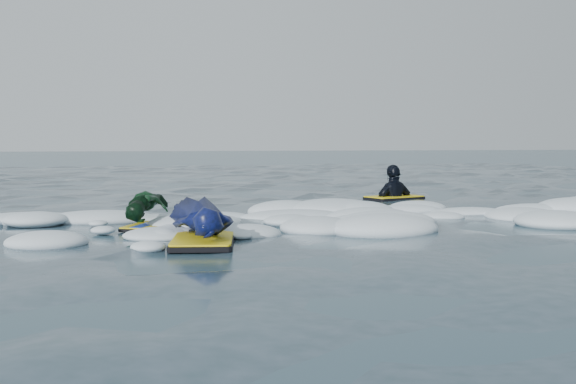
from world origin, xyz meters
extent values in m
plane|color=#1C3845|center=(0.00, 0.00, 0.00)|extent=(120.00, 120.00, 0.00)
cube|color=black|center=(-0.47, -0.74, 0.04)|extent=(0.75, 1.16, 0.05)
cube|color=yellow|center=(-0.47, -0.74, 0.07)|extent=(0.73, 1.13, 0.02)
imported|color=navy|center=(-0.47, -0.49, 0.24)|extent=(0.63, 1.63, 0.39)
cube|color=black|center=(-0.99, 0.66, 0.03)|extent=(0.65, 0.82, 0.04)
cube|color=yellow|center=(-0.99, 0.66, 0.05)|extent=(0.63, 0.80, 0.01)
cube|color=blue|center=(-0.99, 0.66, 0.06)|extent=(0.40, 0.68, 0.00)
imported|color=#0F3718|center=(-0.99, 0.86, 0.23)|extent=(0.77, 1.18, 0.41)
cube|color=black|center=(3.21, 3.89, 0.03)|extent=(1.10, 0.85, 0.05)
cube|color=yellow|center=(3.21, 3.89, 0.07)|extent=(1.08, 0.82, 0.02)
imported|color=black|center=(3.21, 3.89, -0.12)|extent=(0.93, 0.61, 1.46)
camera|label=1|loc=(-1.11, -7.74, 1.03)|focal=45.00mm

